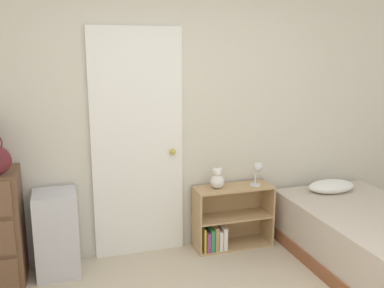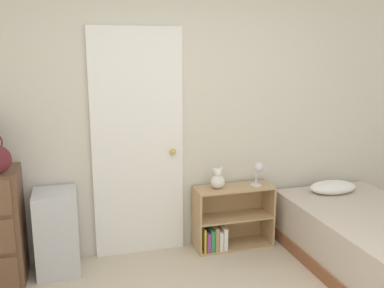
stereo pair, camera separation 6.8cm
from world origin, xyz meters
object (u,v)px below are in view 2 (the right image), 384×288
at_px(teddy_bear, 218,180).
at_px(bookshelf, 228,222).
at_px(desk_lamp, 258,170).
at_px(storage_bin, 57,232).
at_px(bed, 374,243).

bearing_deg(teddy_bear, bookshelf, 3.80).
bearing_deg(teddy_bear, desk_lamp, -5.74).
xyz_separation_m(storage_bin, teddy_bear, (1.44, 0.04, 0.32)).
xyz_separation_m(teddy_bear, bed, (1.15, -0.76, -0.43)).
relative_size(storage_bin, teddy_bear, 3.58).
bearing_deg(desk_lamp, teddy_bear, 174.26).
height_order(teddy_bear, bed, teddy_bear).
distance_m(teddy_bear, desk_lamp, 0.40).
distance_m(bookshelf, bed, 1.29).
bearing_deg(storage_bin, teddy_bear, 1.66).
bearing_deg(bed, bookshelf, 143.86).
xyz_separation_m(teddy_bear, desk_lamp, (0.39, -0.04, 0.07)).
bearing_deg(storage_bin, bed, -15.41).
bearing_deg(desk_lamp, storage_bin, -179.91).
relative_size(storage_bin, desk_lamp, 3.10).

